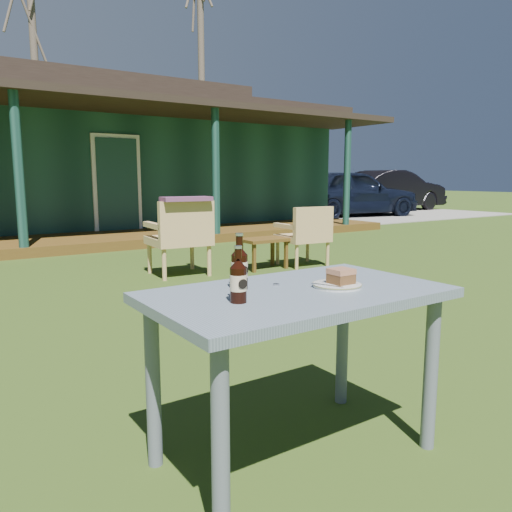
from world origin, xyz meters
TOP-DOWN VIEW (x-y plane):
  - ground at (0.00, 0.00)m, footprint 80.00×80.00m
  - gravel_strip at (10.50, 8.50)m, footprint 9.00×6.00m
  - tree_mid at (3.00, 18.50)m, footprint 0.28×0.28m
  - tree_right at (9.50, 17.00)m, footprint 0.28×0.28m
  - car_near at (9.75, 7.94)m, footprint 4.47×2.44m
  - car_far at (12.95, 9.15)m, footprint 4.40×1.60m
  - cafe_table at (0.00, -1.60)m, footprint 1.20×0.70m
  - plate at (0.17, -1.65)m, footprint 0.20×0.20m
  - cake_slice at (0.19, -1.65)m, footprint 0.09×0.09m
  - fork at (0.11, -1.66)m, footprint 0.06×0.13m
  - cola_bottle_near at (-0.18, -1.45)m, footprint 0.07×0.07m
  - cola_bottle_far at (-0.31, -1.64)m, footprint 0.06×0.06m
  - bottle_cap at (-0.02, -1.49)m, footprint 0.03×0.03m
  - armchair_left at (1.33, 2.26)m, footprint 0.71×0.67m
  - armchair_right at (3.00, 1.95)m, footprint 0.63×0.60m
  - floral_throw at (1.32, 2.08)m, footprint 0.59×0.27m
  - side_table at (2.42, 2.10)m, footprint 0.60×0.40m

SIDE VIEW (x-z plane):
  - ground at x=0.00m, z-range 0.00..0.00m
  - gravel_strip at x=10.50m, z-range 0.00..0.02m
  - side_table at x=2.42m, z-range 0.14..0.54m
  - armchair_right at x=3.00m, z-range 0.05..0.85m
  - armchair_left at x=1.33m, z-range 0.06..0.96m
  - cafe_table at x=0.00m, z-range 0.26..0.98m
  - car_near at x=9.75m, z-range 0.00..1.44m
  - car_far at x=12.95m, z-range 0.00..1.44m
  - bottle_cap at x=-0.02m, z-range 0.72..0.73m
  - plate at x=0.17m, z-range 0.72..0.74m
  - fork at x=0.11m, z-range 0.73..0.74m
  - cake_slice at x=0.19m, z-range 0.73..0.80m
  - cola_bottle_far at x=-0.31m, z-range 0.70..0.91m
  - cola_bottle_near at x=-0.18m, z-range 0.70..0.93m
  - floral_throw at x=1.32m, z-range 0.91..0.96m
  - tree_mid at x=3.00m, z-range 0.00..9.50m
  - tree_right at x=9.50m, z-range 0.00..11.00m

